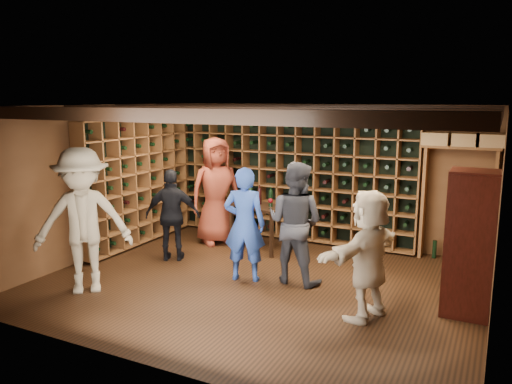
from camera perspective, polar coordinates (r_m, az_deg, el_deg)
The scene contains 13 objects.
ground at distance 7.26m, azimuth 0.30°, elevation -10.35°, with size 6.00×6.00×0.00m, color black.
room_shell at distance 6.82m, azimuth 0.52°, elevation 9.12°, with size 6.00×6.00×6.00m.
wine_rack_back at distance 9.23m, azimuth 3.77°, elevation 1.59°, with size 4.65×0.30×2.20m.
wine_rack_left at distance 9.15m, azimuth -13.46°, elevation 1.23°, with size 0.30×2.65×2.20m.
crate_shelf at distance 8.49m, azimuth 22.39°, elevation 2.85°, with size 1.20×0.32×2.07m.
display_cabinet at distance 6.53m, azimuth 23.18°, elevation -5.76°, with size 0.55×0.50×1.75m.
man_blue_shirt at distance 7.15m, azimuth -1.31°, elevation -3.71°, with size 0.60×0.40×1.66m, color navy.
man_grey_suit at distance 7.10m, azimuth 4.49°, elevation -3.51°, with size 0.85×0.66×1.74m, color black.
guest_red_floral at distance 9.00m, azimuth -4.59°, elevation 0.15°, with size 0.94×0.61×1.93m, color maroon.
guest_woman_black at distance 8.16m, azimuth -9.51°, elevation -2.64°, with size 0.87×0.36×1.49m, color black.
guest_khaki at distance 7.08m, azimuth -19.18°, elevation -3.15°, with size 1.27×0.73×1.97m, color gray.
guest_beige at distance 6.08m, azimuth 12.69°, elevation -7.00°, with size 1.46×0.46×1.57m, color tan.
tasting_table at distance 8.63m, azimuth 0.38°, elevation -2.02°, with size 1.16×0.81×1.07m.
Camera 1 is at (2.99, -6.08, 2.61)m, focal length 35.00 mm.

